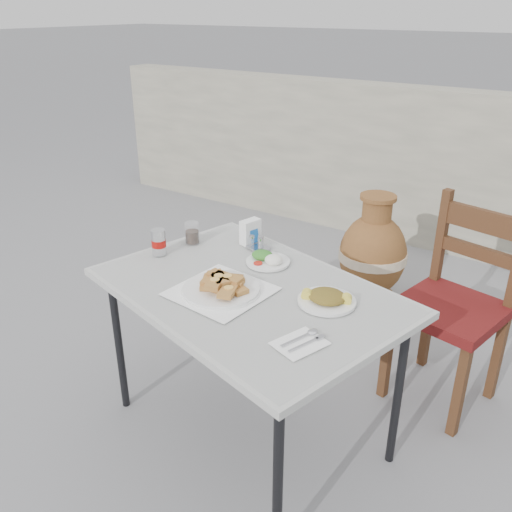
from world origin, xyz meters
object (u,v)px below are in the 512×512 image
Objects in this scene: salad_chopped_plate at (327,298)px; chair at (455,303)px; pide_plate at (221,284)px; soda_can at (159,242)px; terracotta_urn at (373,255)px; salad_rice_plate at (268,259)px; cafe_table at (248,299)px; napkin_holder at (250,232)px; condiment_caddy at (258,245)px; cola_glass at (192,234)px.

chair is at bearing 64.69° from salad_chopped_plate.
soda_can is (-0.44, 0.13, 0.03)m from pide_plate.
salad_chopped_plate is 1.40m from terracotta_urn.
salad_chopped_plate is 0.23× the size of chair.
salad_rice_plate is at bearing -92.47° from terracotta_urn.
salad_chopped_plate is (0.31, 0.07, 0.07)m from cafe_table.
soda_can is at bearing -116.63° from napkin_holder.
chair is (0.69, 0.52, -0.25)m from salad_rice_plate.
cafe_table is at bearing -117.69° from chair.
cafe_table is 7.16× the size of salad_rice_plate.
napkin_holder is 0.12× the size of chair.
condiment_caddy is (0.07, -0.04, -0.04)m from napkin_holder.
pide_plate is (-0.07, -0.09, 0.08)m from cafe_table.
terracotta_urn is at bearing 90.45° from napkin_holder.
terracotta_urn is at bearing 69.35° from soda_can.
chair reaches higher than salad_chopped_plate.
chair is at bearing 49.88° from pide_plate.
cafe_table is 13.94× the size of cola_glass.
chair is 1.33× the size of terracotta_urn.
salad_chopped_plate is 1.90× the size of napkin_holder.
soda_can is 0.45m from condiment_caddy.
cola_glass reaches higher than terracotta_urn.
salad_rice_plate reaches higher than terracotta_urn.
condiment_caddy is 0.12× the size of chair.
pide_plate is at bearing -76.18° from condiment_caddy.
cafe_table is at bearing -62.38° from condiment_caddy.
condiment_caddy is (0.34, 0.29, -0.04)m from soda_can.
salad_chopped_plate is 0.55m from condiment_caddy.
cafe_table is at bearing -43.51° from napkin_holder.
cola_glass is at bearing -134.75° from napkin_holder.
terracotta_urn is at bearing 90.47° from cafe_table.
soda_can is at bearing -156.82° from salad_rice_plate.
napkin_holder reaches higher than salad_rice_plate.
condiment_caddy is at bearing 40.20° from soda_can.
pide_plate reaches higher than condiment_caddy.
pide_plate is 0.41m from salad_chopped_plate.
terracotta_urn is (0.06, 1.46, -0.42)m from pide_plate.
chair is 0.91m from terracotta_urn.
cola_glass reaches higher than pide_plate.
pide_plate is at bearing -92.31° from terracotta_urn.
cola_glass is 0.13× the size of terracotta_urn.
chair is (0.81, 0.42, -0.25)m from condiment_caddy.
salad_rice_plate is 0.90m from chair.
pide_plate reaches higher than terracotta_urn.
pide_plate is 1.52m from terracotta_urn.
soda_can is at bearing -102.71° from cola_glass.
napkin_holder is 1.12m from terracotta_urn.
chair reaches higher than cola_glass.
cola_glass is at bearing 142.52° from pide_plate.
napkin_holder reaches higher than cola_glass.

